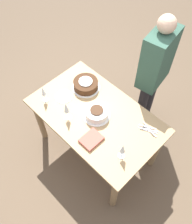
# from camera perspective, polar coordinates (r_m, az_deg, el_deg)

# --- Properties ---
(ground_plane) EXTENTS (12.00, 12.00, 0.00)m
(ground_plane) POSITION_cam_1_polar(r_m,az_deg,el_deg) (3.15, -0.00, -8.43)
(ground_plane) COLOR brown
(dining_table) EXTENTS (1.34, 0.82, 0.76)m
(dining_table) POSITION_cam_1_polar(r_m,az_deg,el_deg) (2.60, -0.00, -2.26)
(dining_table) COLOR tan
(dining_table) RESTS_ON ground_plane
(cake_center_white) EXTENTS (0.27, 0.27, 0.10)m
(cake_center_white) POSITION_cam_1_polar(r_m,az_deg,el_deg) (2.45, 0.22, -0.15)
(cake_center_white) COLOR white
(cake_center_white) RESTS_ON dining_table
(cake_front_chocolate) EXTENTS (0.30, 0.30, 0.10)m
(cake_front_chocolate) POSITION_cam_1_polar(r_m,az_deg,el_deg) (2.68, -2.37, 6.30)
(cake_front_chocolate) COLOR white
(cake_front_chocolate) RESTS_ON dining_table
(wine_glass_near) EXTENTS (0.07, 0.07, 0.21)m
(wine_glass_near) POSITION_cam_1_polar(r_m,az_deg,el_deg) (2.55, -11.93, 4.51)
(wine_glass_near) COLOR silver
(wine_glass_near) RESTS_ON dining_table
(wine_glass_far) EXTENTS (0.07, 0.07, 0.23)m
(wine_glass_far) POSITION_cam_1_polar(r_m,az_deg,el_deg) (2.37, -6.82, 0.86)
(wine_glass_far) COLOR silver
(wine_glass_far) RESTS_ON dining_table
(wine_glass_extra) EXTENTS (0.07, 0.07, 0.20)m
(wine_glass_extra) POSITION_cam_1_polar(r_m,az_deg,el_deg) (2.16, 6.10, -8.43)
(wine_glass_extra) COLOR silver
(wine_glass_extra) RESTS_ON dining_table
(dessert_plate_right) EXTENTS (0.18, 0.18, 0.01)m
(dessert_plate_right) POSITION_cam_1_polar(r_m,az_deg,el_deg) (2.65, -7.39, 3.52)
(dessert_plate_right) COLOR white
(dessert_plate_right) RESTS_ON dining_table
(fork_pile) EXTENTS (0.20, 0.12, 0.02)m
(fork_pile) POSITION_cam_1_polar(r_m,az_deg,el_deg) (2.44, 11.89, -3.87)
(fork_pile) COLOR silver
(fork_pile) RESTS_ON dining_table
(napkin_stack) EXTENTS (0.16, 0.20, 0.03)m
(napkin_stack) POSITION_cam_1_polar(r_m,az_deg,el_deg) (2.33, -1.06, -6.27)
(napkin_stack) COLOR #B75B4C
(napkin_stack) RESTS_ON dining_table
(person_cutting) EXTENTS (0.28, 0.43, 1.57)m
(person_cutting) POSITION_cam_1_polar(r_m,az_deg,el_deg) (2.72, 13.31, 9.75)
(person_cutting) COLOR #232328
(person_cutting) RESTS_ON ground_plane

